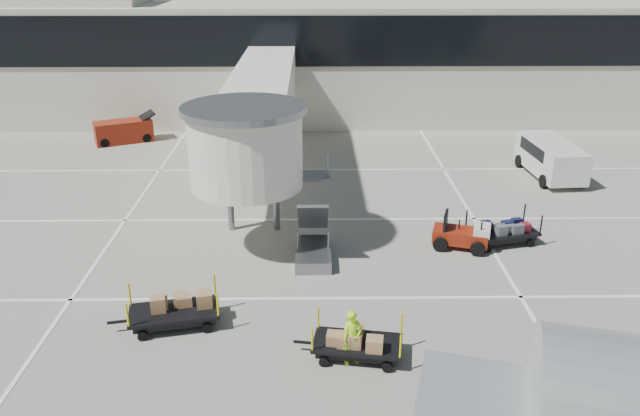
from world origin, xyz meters
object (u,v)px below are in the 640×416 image
Objects in this scene: baggage_tug at (462,235)px; ground_worker at (352,338)px; belt_loader at (124,131)px; box_cart_far at (172,312)px; suitcase_cart at (504,232)px; minivan at (550,156)px; box_cart_near at (352,342)px.

baggage_tug is 1.41× the size of ground_worker.
belt_loader is at bearing 96.57° from ground_worker.
box_cart_far is 0.90× the size of belt_loader.
belt_loader is at bearing 129.11° from suitcase_cart.
baggage_tug is at bearing -65.34° from belt_loader.
ground_worker reaches higher than baggage_tug.
ground_worker is (-5.02, -7.77, 0.34)m from baggage_tug.
box_cart_far is 22.58m from belt_loader.
belt_loader is at bearing 160.67° from minivan.
baggage_tug is 12.21m from box_cart_far.
baggage_tug reaches higher than box_cart_far.
baggage_tug is 0.68× the size of box_cart_far.
minivan reaches higher than belt_loader.
minivan reaches higher than baggage_tug.
minivan is (11.68, 16.28, 0.65)m from box_cart_near.
belt_loader is at bearing 156.51° from baggage_tug.
box_cart_far is 22.73m from minivan.
belt_loader is (-13.25, 23.10, 0.20)m from box_cart_near.
belt_loader is at bearing 97.27° from box_cart_far.
box_cart_far is at bearing -135.16° from baggage_tug.
minivan reaches higher than ground_worker.
baggage_tug is at bearing 15.78° from box_cart_far.
box_cart_far is (-5.81, 1.78, 0.01)m from box_cart_near.
minivan is at bearing 63.41° from box_cart_near.
suitcase_cart is at bearing 58.05° from box_cart_near.
suitcase_cart is 9.73m from minivan.
baggage_tug is 0.74× the size of box_cart_near.
belt_loader is (-18.25, 15.63, 0.16)m from baggage_tug.
suitcase_cart is at bearing 13.71° from box_cart_far.
box_cart_near is at bearing -84.93° from belt_loader.
ground_worker is 26.88m from belt_loader.
ground_worker is at bearing -143.82° from suitcase_cart.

